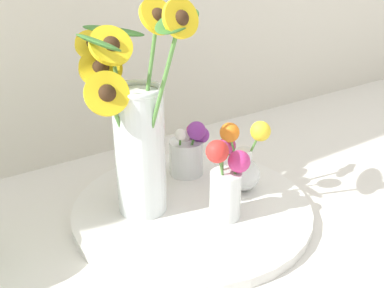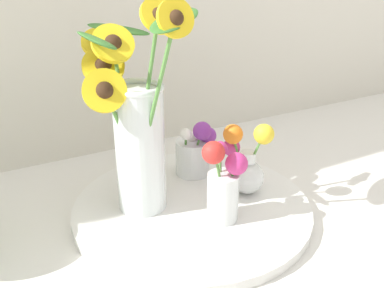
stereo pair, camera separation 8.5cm
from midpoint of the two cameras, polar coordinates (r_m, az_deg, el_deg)
name	(u,v)px [view 1 (the left image)]	position (r m, az deg, el deg)	size (l,w,h in m)	color
ground_plane	(216,223)	(0.90, 0.28, -10.04)	(6.00, 6.00, 0.00)	silver
serving_tray	(192,208)	(0.92, -2.67, -8.23)	(0.48, 0.48, 0.02)	white
mason_jar_sunflowers	(136,129)	(0.84, -10.00, 1.89)	(0.23, 0.26, 0.41)	silver
vase_small_center	(226,182)	(0.84, 1.46, -4.88)	(0.08, 0.07, 0.17)	white
vase_bulb_right	(242,161)	(0.94, 3.84, -2.21)	(0.08, 0.10, 0.16)	white
vase_small_back	(188,151)	(1.01, -2.90, -0.90)	(0.09, 0.09, 0.13)	white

